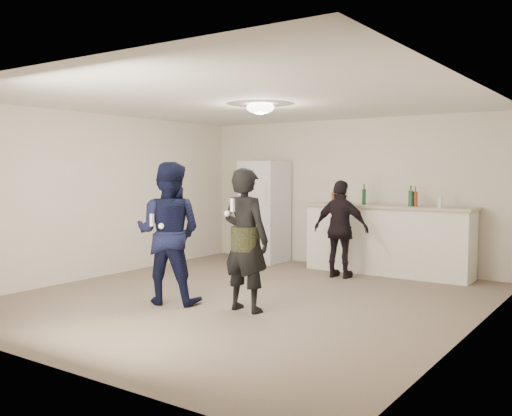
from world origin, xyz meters
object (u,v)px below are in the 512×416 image
Objects in this scene: shaker at (334,198)px; woman at (246,240)px; counter at (388,241)px; man at (169,233)px; spectator at (341,229)px; fridge at (265,212)px.

shaker is 0.10× the size of woman.
man is (-1.48, -3.41, 0.34)m from counter.
counter is 3.74m from man.
shaker is at bearing -119.03° from man.
shaker is 1.09m from spectator.
fridge is 1.21× the size of spectator.
fridge reaches higher than counter.
shaker is 3.60m from man.
man reaches higher than spectator.
shaker is 0.10× the size of man.
man reaches higher than shaker.
man is at bearing -97.46° from shaker.
man is at bearing -113.40° from counter.
fridge is 1.03× the size of man.
shaker is (-1.01, 0.14, 0.65)m from counter.
man is 2.90m from spectator.
fridge reaches higher than man.
woman reaches higher than shaker.
shaker is 0.11× the size of spectator.
spectator is (0.54, -0.84, -0.43)m from shaker.
fridge is at bearing -57.52° from woman.
woman is 1.12× the size of spectator.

